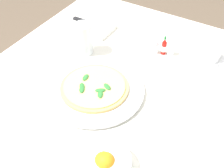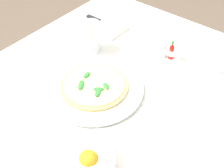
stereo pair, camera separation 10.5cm
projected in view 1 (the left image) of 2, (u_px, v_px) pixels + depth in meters
name	position (u px, v px, depth m)	size (l,w,h in m)	color
dining_table	(127.00, 109.00, 1.18)	(1.07, 1.07, 0.74)	white
pizza_plate	(95.00, 90.00, 1.05)	(0.35, 0.35, 0.02)	white
pizza	(94.00, 87.00, 1.04)	(0.24, 0.24, 0.02)	#DBAD60
coffee_cup_center_back	(210.00, 54.00, 1.17)	(0.13, 0.13, 0.06)	white
water_glass_far_left	(84.00, 41.00, 1.19)	(0.07, 0.07, 0.13)	white
napkin_folded	(89.00, 26.00, 1.36)	(0.22, 0.13, 0.02)	white
dinner_knife	(90.00, 23.00, 1.35)	(0.20, 0.02, 0.01)	silver
citrus_bowl	(104.00, 164.00, 0.82)	(0.15, 0.15, 0.06)	white
hot_sauce_bottle	(164.00, 47.00, 1.20)	(0.02, 0.02, 0.08)	#B7140F
salt_shaker	(171.00, 50.00, 1.20)	(0.03, 0.03, 0.06)	white
pepper_shaker	(156.00, 48.00, 1.21)	(0.03, 0.03, 0.06)	white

